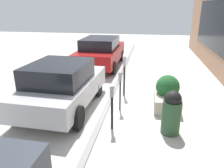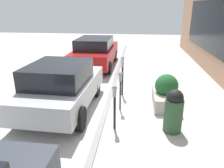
{
  "view_description": "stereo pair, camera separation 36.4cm",
  "coord_description": "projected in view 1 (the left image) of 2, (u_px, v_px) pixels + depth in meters",
  "views": [
    {
      "loc": [
        -6.42,
        -1.2,
        3.21
      ],
      "look_at": [
        0.0,
        -0.11,
        0.87
      ],
      "focal_mm": 35.0,
      "sensor_mm": 36.0,
      "label": 1
    },
    {
      "loc": [
        -6.47,
        -0.84,
        3.21
      ],
      "look_at": [
        0.0,
        -0.11,
        0.87
      ],
      "focal_mm": 35.0,
      "sensor_mm": 36.0,
      "label": 2
    }
  ],
  "objects": [
    {
      "name": "parking_meter_second",
      "position": [
        120.0,
        82.0,
        6.8
      ],
      "size": [
        0.16,
        0.14,
        1.3
      ],
      "color": "black",
      "rests_on": "ground_plane"
    },
    {
      "name": "trash_bin",
      "position": [
        172.0,
        112.0,
        5.65
      ],
      "size": [
        0.49,
        0.49,
        1.2
      ],
      "color": "#2D5133",
      "rests_on": "ground_plane"
    },
    {
      "name": "planter_box",
      "position": [
        167.0,
        94.0,
        7.22
      ],
      "size": [
        1.54,
        0.82,
        1.09
      ],
      "color": "#B2A899",
      "rests_on": "ground_plane"
    },
    {
      "name": "parked_car_middle",
      "position": [
        61.0,
        85.0,
        6.99
      ],
      "size": [
        3.91,
        2.07,
        1.56
      ],
      "rotation": [
        0.0,
        0.0,
        -0.04
      ],
      "color": "#B7B7BC",
      "rests_on": "ground_plane"
    },
    {
      "name": "parking_meter_middle",
      "position": [
        124.0,
        70.0,
        7.96
      ],
      "size": [
        0.16,
        0.13,
        1.51
      ],
      "color": "black",
      "rests_on": "ground_plane"
    },
    {
      "name": "parked_car_rear",
      "position": [
        101.0,
        52.0,
        12.01
      ],
      "size": [
        4.66,
        2.05,
        1.6
      ],
      "rotation": [
        0.0,
        0.0,
        -0.01
      ],
      "color": "maroon",
      "rests_on": "ground_plane"
    },
    {
      "name": "ground_plane",
      "position": [
        109.0,
        108.0,
        7.23
      ],
      "size": [
        40.0,
        40.0,
        0.0
      ],
      "primitive_type": "plane",
      "color": "beige"
    },
    {
      "name": "curb_strip",
      "position": [
        106.0,
        108.0,
        7.23
      ],
      "size": [
        24.5,
        0.16,
        0.04
      ],
      "color": "gray",
      "rests_on": "ground_plane"
    },
    {
      "name": "parking_meter_nearest",
      "position": [
        112.0,
        100.0,
        5.75
      ],
      "size": [
        0.16,
        0.13,
        1.27
      ],
      "color": "black",
      "rests_on": "ground_plane"
    }
  ]
}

